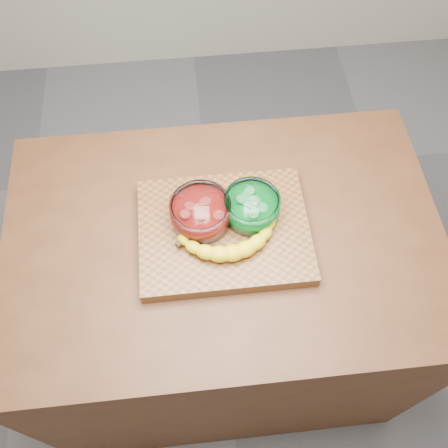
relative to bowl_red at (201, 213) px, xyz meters
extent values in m
plane|color=#5E5E63|center=(0.06, -0.03, -0.98)|extent=(3.50, 3.50, 0.00)
cube|color=#4B2A16|center=(0.06, -0.03, -0.53)|extent=(1.20, 0.80, 0.90)
cube|color=brown|center=(0.06, -0.03, -0.06)|extent=(0.45, 0.35, 0.04)
cylinder|color=white|center=(0.00, 0.00, 0.00)|extent=(0.16, 0.16, 0.07)
cylinder|color=#AA1813|center=(0.00, 0.00, -0.01)|extent=(0.14, 0.14, 0.04)
cylinder|color=#D84A44|center=(0.00, 0.00, 0.02)|extent=(0.13, 0.13, 0.02)
cylinder|color=white|center=(0.13, 0.00, 0.00)|extent=(0.15, 0.15, 0.07)
cylinder|color=#058E27|center=(0.13, 0.00, -0.01)|extent=(0.13, 0.13, 0.04)
cylinder|color=#67DB78|center=(0.13, 0.00, 0.02)|extent=(0.12, 0.12, 0.02)
camera|label=1|loc=(-0.01, -0.69, 1.10)|focal=40.00mm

